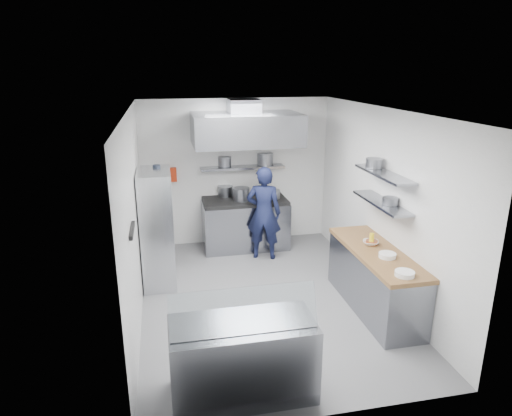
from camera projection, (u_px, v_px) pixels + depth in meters
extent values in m
plane|color=slate|center=(264.00, 298.00, 6.91)|extent=(5.00, 5.00, 0.00)
plane|color=silver|center=(265.00, 110.00, 6.07)|extent=(5.00, 5.00, 0.00)
cube|color=white|center=(236.00, 172.00, 8.83)|extent=(3.60, 2.80, 0.02)
cube|color=white|center=(325.00, 291.00, 4.15)|extent=(3.60, 2.80, 0.02)
cube|color=white|center=(134.00, 218.00, 6.14)|extent=(2.80, 5.00, 0.02)
cube|color=white|center=(381.00, 203.00, 6.84)|extent=(2.80, 5.00, 0.02)
cube|color=gray|center=(245.00, 225.00, 8.76)|extent=(1.60, 0.80, 0.90)
cube|color=black|center=(245.00, 201.00, 8.61)|extent=(1.57, 0.78, 0.06)
cylinder|color=slate|center=(225.00, 191.00, 8.79)|extent=(0.29, 0.29, 0.20)
cylinder|color=slate|center=(241.00, 194.00, 8.51)|extent=(0.31, 0.31, 0.24)
cylinder|color=slate|center=(273.00, 194.00, 8.65)|extent=(0.29, 0.29, 0.16)
cube|color=gray|center=(243.00, 168.00, 8.66)|extent=(1.60, 0.30, 0.04)
cylinder|color=slate|center=(225.00, 161.00, 8.70)|extent=(0.25, 0.25, 0.18)
cylinder|color=slate|center=(265.00, 159.00, 8.81)|extent=(0.30, 0.30, 0.22)
cube|color=gray|center=(246.00, 129.00, 8.04)|extent=(1.90, 1.15, 0.55)
cube|color=slate|center=(244.00, 106.00, 8.14)|extent=(0.55, 0.55, 0.24)
cube|color=#BA2B0E|center=(171.00, 175.00, 8.52)|extent=(0.22, 0.10, 0.26)
imported|color=#111533|center=(264.00, 213.00, 8.15)|extent=(0.72, 0.59, 1.70)
cube|color=silver|center=(157.00, 228.00, 7.16)|extent=(0.50, 0.90, 1.85)
cube|color=white|center=(158.00, 231.00, 7.39)|extent=(0.16, 0.20, 0.18)
cube|color=yellow|center=(156.00, 199.00, 7.41)|extent=(0.13, 0.16, 0.14)
cylinder|color=black|center=(157.00, 171.00, 7.12)|extent=(0.12, 0.12, 0.18)
cube|color=black|center=(132.00, 230.00, 5.26)|extent=(0.04, 0.55, 0.05)
cube|color=gray|center=(374.00, 282.00, 6.51)|extent=(0.62, 2.00, 0.84)
cube|color=olive|center=(377.00, 252.00, 6.38)|extent=(0.65, 2.04, 0.06)
cylinder|color=white|center=(405.00, 274.00, 5.59)|extent=(0.24, 0.24, 0.06)
cylinder|color=white|center=(387.00, 255.00, 6.13)|extent=(0.23, 0.23, 0.06)
cylinder|color=#BB6134|center=(372.00, 242.00, 6.58)|extent=(0.17, 0.17, 0.06)
cylinder|color=yellow|center=(372.00, 239.00, 6.52)|extent=(0.06, 0.06, 0.18)
imported|color=white|center=(371.00, 243.00, 6.57)|extent=(0.29, 0.29, 0.05)
cube|color=gray|center=(381.00, 203.00, 6.50)|extent=(0.30, 1.30, 0.04)
cube|color=gray|center=(384.00, 174.00, 6.37)|extent=(0.30, 1.30, 0.04)
cylinder|color=slate|center=(390.00, 201.00, 6.33)|extent=(0.22, 0.22, 0.10)
cylinder|color=slate|center=(374.00, 163.00, 6.65)|extent=(0.24, 0.24, 0.14)
cube|color=gray|center=(243.00, 359.00, 4.78)|extent=(1.50, 0.70, 0.85)
cube|color=silver|center=(244.00, 310.00, 4.47)|extent=(1.47, 0.19, 0.42)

